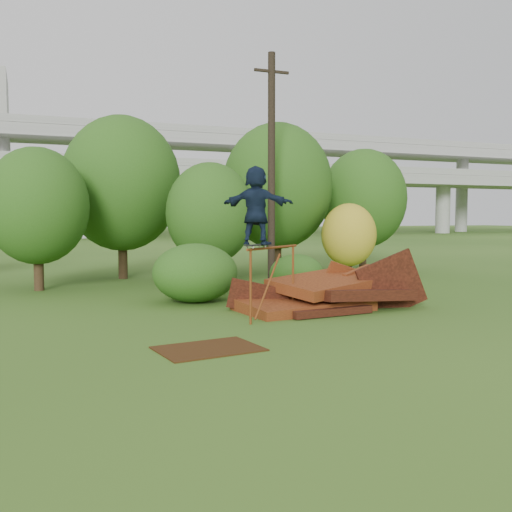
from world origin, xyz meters
name	(u,v)px	position (x,y,z in m)	size (l,w,h in m)	color
ground	(319,328)	(0.00, 0.00, 0.00)	(240.00, 240.00, 0.00)	#2D5116
scrap_pile	(326,295)	(1.51, 2.36, 0.41)	(5.74, 3.02, 2.13)	#46190C
grind_rail	(273,268)	(-0.47, 1.63, 1.32)	(2.04, 1.50, 1.87)	brown
skateboard	(256,245)	(-1.13, 1.15, 1.93)	(0.77, 0.64, 0.08)	black
skater	(256,205)	(-1.13, 1.15, 2.91)	(1.78, 0.57, 1.92)	#121D33
flat_plate	(208,349)	(-3.09, -1.15, 0.01)	(1.99, 1.42, 0.03)	#39200C
tree_0	(37,206)	(-6.02, 9.75, 3.00)	(3.61, 3.61, 5.09)	black
tree_1	(122,184)	(-2.63, 12.56, 4.01)	(4.92, 4.92, 6.85)	black
tree_2	(210,213)	(0.00, 8.60, 2.75)	(3.30, 3.30, 4.66)	black
tree_3	(277,186)	(4.09, 11.59, 3.98)	(4.91, 4.91, 6.81)	black
tree_4	(349,235)	(6.20, 8.92, 1.85)	(2.31, 2.31, 3.19)	black
tree_5	(364,199)	(9.10, 12.36, 3.51)	(4.24, 4.24, 5.95)	black
shrub_left	(195,273)	(-1.62, 4.98, 0.91)	(2.63, 2.43, 1.82)	#244C14
shrub_right	(296,274)	(2.18, 5.67, 0.67)	(1.90, 1.75, 1.35)	#244C14
utility_pole	(271,168)	(2.36, 8.28, 4.48)	(1.40, 0.28, 8.81)	black
freeway_overpass	(80,155)	(0.00, 62.92, 10.32)	(160.00, 15.00, 13.70)	gray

